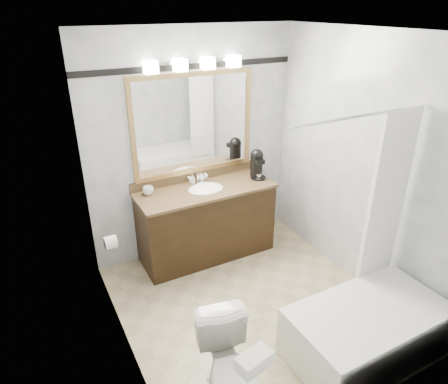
{
  "coord_description": "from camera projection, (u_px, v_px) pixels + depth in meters",
  "views": [
    {
      "loc": [
        -1.69,
        -2.55,
        2.69
      ],
      "look_at": [
        -0.13,
        0.35,
        1.11
      ],
      "focal_mm": 32.0,
      "sensor_mm": 36.0,
      "label": 1
    }
  ],
  "objects": [
    {
      "name": "soap_bottle_a",
      "position": [
        192.0,
        179.0,
        4.46
      ],
      "size": [
        0.05,
        0.05,
        0.1
      ],
      "primitive_type": "imported",
      "rotation": [
        0.0,
        0.0,
        -0.06
      ],
      "color": "white",
      "rests_on": "vanity"
    },
    {
      "name": "vanity_light_bar",
      "position": [
        194.0,
        64.0,
        3.97
      ],
      "size": [
        1.02,
        0.14,
        0.12
      ],
      "color": "silver",
      "rests_on": "room"
    },
    {
      "name": "bathtub",
      "position": [
        368.0,
        323.0,
        3.31
      ],
      "size": [
        1.3,
        0.75,
        1.96
      ],
      "color": "white",
      "rests_on": "ground"
    },
    {
      "name": "tp_roll",
      "position": [
        111.0,
        242.0,
        3.65
      ],
      "size": [
        0.11,
        0.12,
        0.12
      ],
      "primitive_type": "cylinder",
      "rotation": [
        0.0,
        1.57,
        0.0
      ],
      "color": "white",
      "rests_on": "room"
    },
    {
      "name": "coffee_maker",
      "position": [
        257.0,
        163.0,
        4.56
      ],
      "size": [
        0.17,
        0.22,
        0.34
      ],
      "rotation": [
        0.0,
        0.0,
        -0.15
      ],
      "color": "black",
      "rests_on": "vanity"
    },
    {
      "name": "room",
      "position": [
        257.0,
        190.0,
        3.37
      ],
      "size": [
        2.42,
        2.62,
        2.52
      ],
      "color": "tan",
      "rests_on": "ground"
    },
    {
      "name": "vanity",
      "position": [
        206.0,
        221.0,
        4.53
      ],
      "size": [
        1.53,
        0.58,
        0.97
      ],
      "color": "black",
      "rests_on": "ground"
    },
    {
      "name": "soap_bottle_b",
      "position": [
        202.0,
        177.0,
        4.52
      ],
      "size": [
        0.09,
        0.09,
        0.1
      ],
      "primitive_type": "imported",
      "rotation": [
        0.0,
        0.0,
        0.2
      ],
      "color": "white",
      "rests_on": "vanity"
    },
    {
      "name": "soap_bar",
      "position": [
        201.0,
        184.0,
        4.44
      ],
      "size": [
        0.08,
        0.06,
        0.02
      ],
      "primitive_type": "cube",
      "rotation": [
        0.0,
        0.0,
        0.37
      ],
      "color": "beige",
      "rests_on": "vanity"
    },
    {
      "name": "cup_left",
      "position": [
        148.0,
        191.0,
        4.19
      ],
      "size": [
        0.14,
        0.14,
        0.09
      ],
      "primitive_type": "imported",
      "rotation": [
        0.0,
        0.0,
        0.32
      ],
      "color": "white",
      "rests_on": "vanity"
    },
    {
      "name": "mirror",
      "position": [
        194.0,
        124.0,
        4.28
      ],
      "size": [
        1.4,
        0.04,
        1.1
      ],
      "color": "tan",
      "rests_on": "room"
    },
    {
      "name": "toilet",
      "position": [
        232.0,
        373.0,
        2.78
      ],
      "size": [
        0.51,
        0.74,
        0.69
      ],
      "primitive_type": "imported",
      "rotation": [
        0.0,
        0.0,
        -0.2
      ],
      "color": "white",
      "rests_on": "ground"
    },
    {
      "name": "accent_stripe",
      "position": [
        191.0,
        66.0,
        4.03
      ],
      "size": [
        2.4,
        0.01,
        0.06
      ],
      "primitive_type": "cube",
      "color": "black",
      "rests_on": "room"
    },
    {
      "name": "tissue_box",
      "position": [
        254.0,
        361.0,
        2.4
      ],
      "size": [
        0.25,
        0.17,
        0.09
      ],
      "primitive_type": "cube",
      "rotation": [
        0.0,
        0.0,
        0.21
      ],
      "color": "white",
      "rests_on": "toilet"
    }
  ]
}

